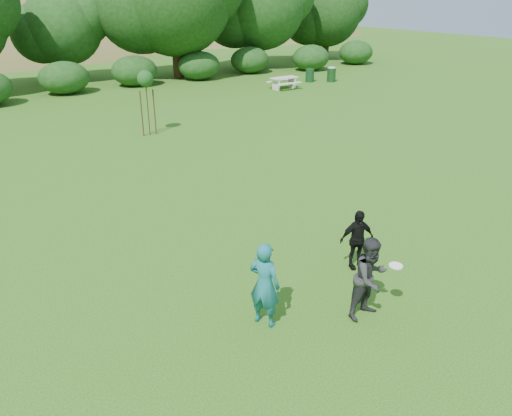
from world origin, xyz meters
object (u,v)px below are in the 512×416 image
(player_black, at_px, (357,239))
(trash_can_near, at_px, (310,75))
(player_teal, at_px, (265,284))
(player_grey, at_px, (370,278))
(sapling, at_px, (145,80))
(picnic_table, at_px, (284,81))
(trash_can_lidded, at_px, (331,74))

(player_black, xyz_separation_m, trash_can_near, (15.48, 20.36, -0.28))
(player_teal, relative_size, player_grey, 1.02)
(sapling, bearing_deg, picnic_table, 25.34)
(player_grey, distance_m, trash_can_near, 27.49)
(player_black, distance_m, picnic_table, 22.82)
(trash_can_near, relative_size, picnic_table, 0.50)
(trash_can_near, xyz_separation_m, picnic_table, (-3.14, -1.17, 0.07))
(player_teal, bearing_deg, trash_can_near, -67.07)
(player_black, xyz_separation_m, picnic_table, (12.35, 19.19, -0.21))
(picnic_table, height_order, trash_can_lidded, trash_can_lidded)
(trash_can_near, distance_m, sapling, 16.46)
(trash_can_near, height_order, sapling, sapling)
(trash_can_lidded, bearing_deg, player_teal, -134.53)
(player_grey, bearing_deg, sapling, 80.17)
(player_grey, bearing_deg, trash_can_lidded, 46.35)
(player_black, bearing_deg, trash_can_lidded, 65.62)
(player_black, relative_size, trash_can_lidded, 1.39)
(player_teal, height_order, player_grey, player_teal)
(player_black, relative_size, sapling, 0.51)
(player_teal, distance_m, sapling, 14.73)
(player_grey, xyz_separation_m, trash_can_near, (16.63, 21.88, -0.42))
(trash_can_near, bearing_deg, player_black, -127.25)
(sapling, distance_m, picnic_table, 13.14)
(trash_can_lidded, bearing_deg, sapling, -159.88)
(sapling, xyz_separation_m, trash_can_lidded, (16.19, 5.93, -1.88))
(picnic_table, xyz_separation_m, trash_can_lidded, (4.44, 0.37, 0.02))
(player_black, height_order, picnic_table, player_black)
(player_grey, distance_m, player_black, 1.91)
(player_grey, xyz_separation_m, trash_can_lidded, (17.93, 21.08, -0.32))
(player_teal, distance_m, picnic_table, 25.04)
(player_black, bearing_deg, sapling, 103.76)
(trash_can_lidded, bearing_deg, picnic_table, -175.26)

